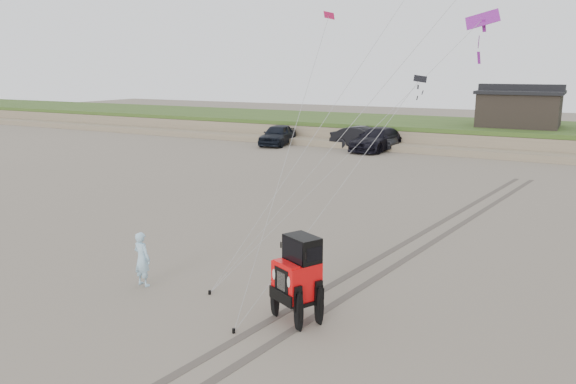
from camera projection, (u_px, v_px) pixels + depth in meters
name	position (u px, v px, depth m)	size (l,w,h in m)	color
ground	(260.00, 313.00, 14.69)	(160.00, 160.00, 0.00)	#6B6054
dune_ridge	(492.00, 135.00, 46.76)	(160.00, 14.25, 1.73)	#7A6B54
cabin	(520.00, 107.00, 44.89)	(6.40, 5.40, 3.35)	black
truck_a	(278.00, 135.00, 46.95)	(2.03, 5.04, 1.72)	black
truck_b	(364.00, 138.00, 44.78)	(1.85, 5.29, 1.74)	black
truck_c	(377.00, 139.00, 43.82)	(2.47, 6.07, 1.76)	black
jeep	(297.00, 288.00, 14.12)	(2.04, 4.73, 1.76)	red
man	(142.00, 259.00, 16.44)	(0.60, 0.39, 1.63)	#93D8E4
stake_main	(210.00, 292.00, 15.92)	(0.08, 0.08, 0.12)	black
stake_aux	(234.00, 331.00, 13.59)	(0.08, 0.08, 0.12)	black
tire_tracks	(419.00, 243.00, 20.64)	(5.22, 29.74, 0.01)	#4C443D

